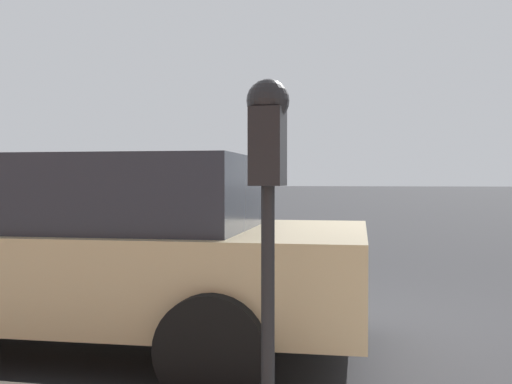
# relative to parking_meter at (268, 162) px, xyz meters

# --- Properties ---
(ground_plane) EXTENTS (220.00, 220.00, 0.00)m
(ground_plane) POSITION_rel_parking_meter_xyz_m (2.53, -0.15, -1.35)
(ground_plane) COLOR #333335
(parking_meter) EXTENTS (0.21, 0.19, 1.55)m
(parking_meter) POSITION_rel_parking_meter_xyz_m (0.00, 0.00, 0.00)
(parking_meter) COLOR black
(parking_meter) RESTS_ON sidewalk
(car_tan) EXTENTS (2.24, 4.59, 1.44)m
(car_tan) POSITION_rel_parking_meter_xyz_m (1.55, 1.82, -0.58)
(car_tan) COLOR tan
(car_tan) RESTS_ON ground_plane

